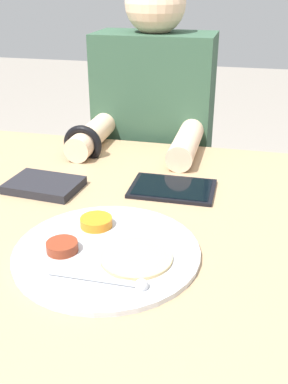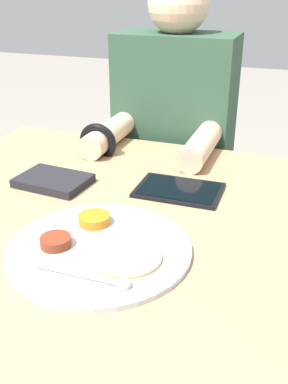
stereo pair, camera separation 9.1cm
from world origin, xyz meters
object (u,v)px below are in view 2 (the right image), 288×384
(red_notebook, at_px, (53,181))
(person_diner, at_px, (172,177))
(thali_tray, at_px, (99,248))
(tablet_device, at_px, (179,190))

(red_notebook, xyz_separation_m, person_diner, (0.15, 0.51, -0.18))
(thali_tray, bearing_deg, person_diner, 95.69)
(tablet_device, relative_size, person_diner, 0.16)
(thali_tray, distance_m, red_notebook, 0.32)
(tablet_device, height_order, person_diner, person_diner)
(person_diner, bearing_deg, tablet_device, -72.27)
(thali_tray, relative_size, person_diner, 0.28)
(thali_tray, height_order, person_diner, person_diner)
(tablet_device, xyz_separation_m, person_diner, (-0.14, 0.45, -0.18))
(tablet_device, bearing_deg, person_diner, 107.73)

